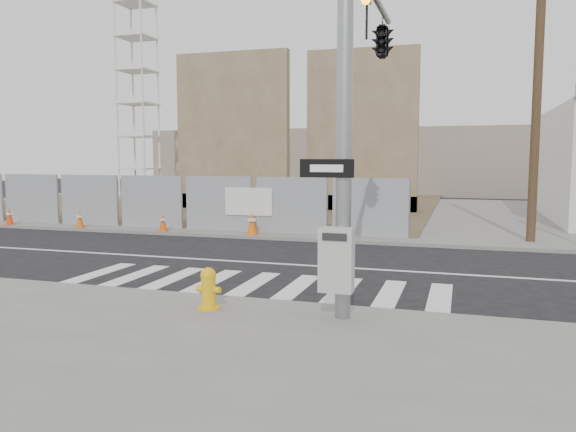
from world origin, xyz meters
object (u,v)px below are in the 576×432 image
(signal_pole, at_px, (372,61))
(traffic_cone_b, at_px, (80,219))
(crane_tower, at_px, (137,56))
(traffic_cone_a, at_px, (9,216))
(traffic_cone_c, at_px, (163,222))
(fire_hydrant, at_px, (208,288))
(traffic_cone_d, at_px, (252,223))

(signal_pole, xyz_separation_m, traffic_cone_b, (-12.17, 6.27, -4.34))
(crane_tower, distance_m, traffic_cone_a, 15.52)
(signal_pole, relative_size, crane_tower, 0.39)
(crane_tower, xyz_separation_m, traffic_cone_b, (5.33, -12.78, -8.59))
(crane_tower, relative_size, traffic_cone_c, 27.49)
(crane_tower, bearing_deg, signal_pole, -47.43)
(fire_hydrant, bearing_deg, traffic_cone_c, 129.12)
(signal_pole, bearing_deg, traffic_cone_b, 152.75)
(crane_tower, distance_m, fire_hydrant, 28.01)
(signal_pole, xyz_separation_m, traffic_cone_d, (-5.14, 6.42, -4.27))
(traffic_cone_d, bearing_deg, fire_hydrant, -73.54)
(crane_tower, relative_size, traffic_cone_b, 27.82)
(crane_tower, bearing_deg, traffic_cone_b, -67.36)
(traffic_cone_b, relative_size, traffic_cone_d, 0.82)
(traffic_cone_b, bearing_deg, traffic_cone_d, 1.22)
(fire_hydrant, xyz_separation_m, traffic_cone_b, (-9.79, 9.20, -0.05))
(traffic_cone_b, bearing_deg, traffic_cone_a, 180.00)
(fire_hydrant, height_order, traffic_cone_c, fire_hydrant)
(traffic_cone_d, bearing_deg, crane_tower, 134.38)
(traffic_cone_c, bearing_deg, crane_tower, 124.97)
(traffic_cone_a, bearing_deg, crane_tower, 98.76)
(traffic_cone_c, bearing_deg, traffic_cone_a, 180.00)
(fire_hydrant, height_order, traffic_cone_d, traffic_cone_d)
(traffic_cone_a, xyz_separation_m, traffic_cone_b, (3.36, 0.00, -0.00))
(traffic_cone_c, bearing_deg, traffic_cone_b, 180.00)
(signal_pole, xyz_separation_m, fire_hydrant, (-2.37, -2.94, -4.29))
(crane_tower, height_order, traffic_cone_c, crane_tower)
(traffic_cone_d, bearing_deg, traffic_cone_a, -179.17)
(crane_tower, relative_size, traffic_cone_a, 27.61)
(traffic_cone_b, height_order, traffic_cone_d, traffic_cone_d)
(traffic_cone_b, distance_m, traffic_cone_d, 7.03)
(signal_pole, bearing_deg, traffic_cone_c, 143.79)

